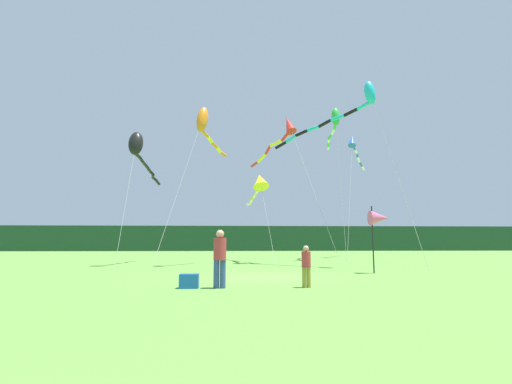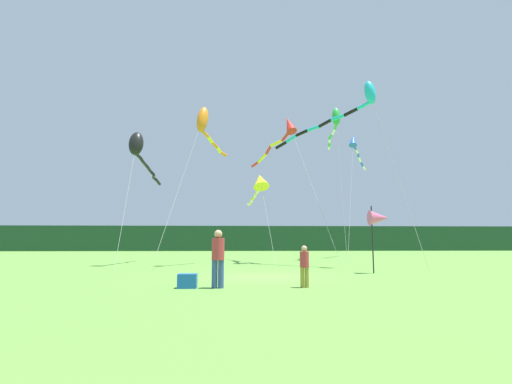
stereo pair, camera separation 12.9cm
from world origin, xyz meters
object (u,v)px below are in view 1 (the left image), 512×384
Objects in this scene: kite_green at (334,122)px; kite_cyan at (351,105)px; person_adult at (220,255)px; kite_yellow at (259,183)px; kite_orange at (204,123)px; kite_black at (138,149)px; cooler_box at (189,281)px; person_child at (306,264)px; kite_blue at (354,146)px; kite_red at (283,132)px; banner_flag_pole at (379,218)px.

kite_green reaches higher than kite_cyan.
kite_yellow is at bearing 81.01° from person_adult.
kite_black is at bearing 171.25° from kite_orange.
kite_cyan reaches higher than kite_black.
cooler_box is 0.06× the size of kite_orange.
kite_yellow is at bearing 92.55° from person_child.
kite_green is at bearing 21.57° from kite_black.
person_adult is 13.49m from kite_orange.
kite_green is (6.32, 3.63, 5.58)m from kite_yellow.
cooler_box is at bearing -131.55° from kite_cyan.
kite_blue is (12.57, 22.10, 10.17)m from cooler_box.
kite_black reaches higher than person_adult.
person_child is at bearing -54.13° from kite_black.
cooler_box is at bearing -119.62° from kite_blue.
kite_orange is 6.12m from kite_red.
banner_flag_pole is 0.31× the size of kite_orange.
kite_green reaches higher than kite_orange.
kite_blue reaches higher than kite_red.
person_adult is 3.08× the size of cooler_box.
kite_black is at bearing 115.92° from person_adult.
kite_cyan reaches higher than cooler_box.
kite_black reaches higher than banner_flag_pole.
kite_cyan reaches higher than kite_orange.
kite_orange is 11.94m from kite_green.
kite_black reaches higher than kite_yellow.
cooler_box is 14.25m from kite_black.
cooler_box is at bearing -67.86° from kite_black.
kite_orange is at bearing -151.37° from kite_red.
kite_red is at bearing 85.34° from person_child.
kite_red reaches higher than kite_black.
kite_red is (-4.59, -3.27, -1.88)m from kite_green.
kite_green is at bearing 63.74° from person_adult.
kite_black is 0.76× the size of kite_blue.
person_adult is 1.38× the size of person_child.
kite_black is 20.49m from kite_blue.
person_child reaches higher than cooler_box.
kite_black is 0.72× the size of kite_green.
kite_cyan is at bearing 86.84° from banner_flag_pole.
kite_red reaches higher than person_child.
kite_yellow is 0.63× the size of kite_red.
kite_green is 1.18× the size of kite_red.
person_adult is at bearing -64.08° from kite_black.
kite_blue reaches higher than kite_cyan.
kite_cyan is at bearing -97.64° from kite_green.
banner_flag_pole is 11.36m from kite_red.
banner_flag_pole reaches higher than person_adult.
kite_cyan is at bearing 63.75° from person_child.
person_adult is 14.29m from kite_black.
banner_flag_pole is at bearing -93.16° from kite_cyan.
kite_green reaches higher than cooler_box.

